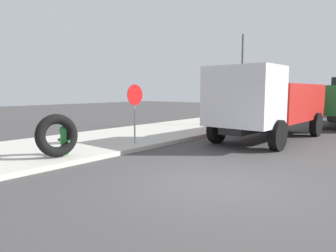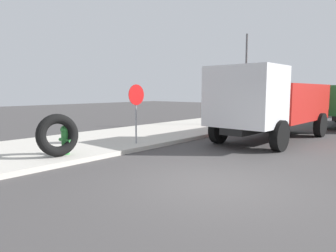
{
  "view_description": "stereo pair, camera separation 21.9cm",
  "coord_description": "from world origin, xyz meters",
  "views": [
    {
      "loc": [
        -5.9,
        -3.46,
        2.11
      ],
      "look_at": [
        1.22,
        2.43,
        1.04
      ],
      "focal_mm": 32.64,
      "sensor_mm": 36.0,
      "label": 1
    },
    {
      "loc": [
        -5.75,
        -3.63,
        2.11
      ],
      "look_at": [
        1.22,
        2.43,
        1.04
      ],
      "focal_mm": 32.64,
      "sensor_mm": 36.0,
      "label": 2
    }
  ],
  "objects": [
    {
      "name": "sidewalk_curb",
      "position": [
        0.0,
        6.5,
        0.07
      ],
      "size": [
        36.0,
        5.0,
        0.15
      ],
      "primitive_type": "cube",
      "color": "#BCB7AD",
      "rests_on": "ground"
    },
    {
      "name": "dump_truck_red",
      "position": [
        6.89,
        1.53,
        1.61
      ],
      "size": [
        7.06,
        2.95,
        3.0
      ],
      "color": "red",
      "rests_on": "ground"
    },
    {
      "name": "fire_hydrant",
      "position": [
        -0.82,
        4.86,
        0.63
      ],
      "size": [
        0.27,
        0.61,
        0.91
      ],
      "color": "#2D8438",
      "rests_on": "sidewalk_curb"
    },
    {
      "name": "street_light_pole",
      "position": [
        10.57,
        4.61,
        2.73
      ],
      "size": [
        0.12,
        0.12,
        5.17
      ],
      "primitive_type": "cylinder",
      "color": "#595B5E",
      "rests_on": "sidewalk_curb"
    },
    {
      "name": "ground_plane",
      "position": [
        0.0,
        0.0,
        0.0
      ],
      "size": [
        80.0,
        80.0,
        0.0
      ],
      "primitive_type": "plane",
      "color": "#423F3F"
    },
    {
      "name": "loose_tire",
      "position": [
        -1.13,
        4.74,
        0.8
      ],
      "size": [
        1.32,
        0.6,
        1.3
      ],
      "primitive_type": "torus",
      "rotation": [
        1.47,
        0.0,
        -0.15
      ],
      "color": "black",
      "rests_on": "sidewalk_curb"
    },
    {
      "name": "stop_sign",
      "position": [
        1.99,
        4.66,
        1.67
      ],
      "size": [
        0.76,
        0.08,
        2.19
      ],
      "color": "gray",
      "rests_on": "sidewalk_curb"
    }
  ]
}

